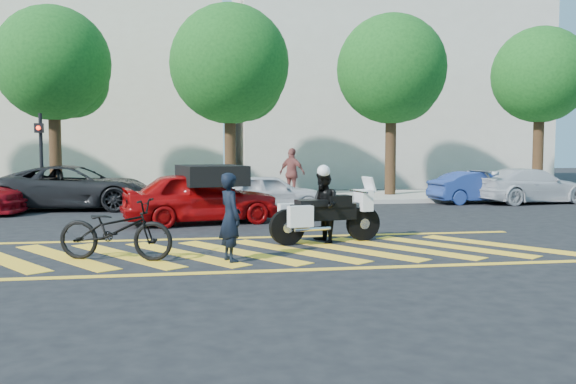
{
  "coord_description": "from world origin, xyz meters",
  "views": [
    {
      "loc": [
        -1.54,
        -11.8,
        2.04
      ],
      "look_at": [
        0.62,
        1.69,
        1.05
      ],
      "focal_mm": 38.0,
      "sensor_mm": 36.0,
      "label": 1
    }
  ],
  "objects": [
    {
      "name": "parked_right",
      "position": [
        8.91,
        9.2,
        0.59
      ],
      "size": [
        3.67,
        1.63,
        1.17
      ],
      "primitive_type": "imported",
      "rotation": [
        0.0,
        0.0,
        1.68
      ],
      "color": "navy",
      "rests_on": "ground"
    },
    {
      "name": "parked_mid_right",
      "position": [
        1.01,
        7.8,
        0.6
      ],
      "size": [
        3.57,
        1.56,
        1.2
      ],
      "primitive_type": "imported",
      "rotation": [
        0.0,
        0.0,
        1.61
      ],
      "color": "silver",
      "rests_on": "ground"
    },
    {
      "name": "pedestrian_right",
      "position": [
        2.23,
        10.69,
        1.09
      ],
      "size": [
        1.12,
        1.1,
        1.89
      ],
      "primitive_type": "imported",
      "rotation": [
        0.0,
        0.0,
        2.38
      ],
      "color": "brown",
      "rests_on": "sidewalk"
    },
    {
      "name": "sidewalk",
      "position": [
        0.0,
        12.0,
        0.07
      ],
      "size": [
        60.0,
        5.0,
        0.15
      ],
      "primitive_type": "cube",
      "color": "#9E998E",
      "rests_on": "ground"
    },
    {
      "name": "tree_center",
      "position": [
        0.13,
        12.06,
        5.1
      ],
      "size": [
        4.6,
        4.6,
        7.56
      ],
      "color": "black",
      "rests_on": "ground"
    },
    {
      "name": "parked_mid_left",
      "position": [
        -5.33,
        9.2,
        0.73
      ],
      "size": [
        5.45,
        2.86,
        1.46
      ],
      "primitive_type": "imported",
      "rotation": [
        0.0,
        0.0,
        1.49
      ],
      "color": "black",
      "rests_on": "ground"
    },
    {
      "name": "tree_right",
      "position": [
        6.63,
        12.06,
        5.05
      ],
      "size": [
        4.4,
        4.4,
        7.41
      ],
      "color": "black",
      "rests_on": "ground"
    },
    {
      "name": "red_convertible",
      "position": [
        -1.27,
        4.74,
        0.71
      ],
      "size": [
        4.44,
        2.51,
        1.42
      ],
      "primitive_type": "imported",
      "rotation": [
        0.0,
        0.0,
        1.78
      ],
      "color": "#9B0708",
      "rests_on": "ground"
    },
    {
      "name": "bicycle",
      "position": [
        -2.89,
        -0.47,
        0.56
      ],
      "size": [
        2.26,
        1.32,
        1.12
      ],
      "primitive_type": "imported",
      "rotation": [
        0.0,
        0.0,
        1.28
      ],
      "color": "black",
      "rests_on": "ground"
    },
    {
      "name": "parked_far_right",
      "position": [
        10.85,
        8.9,
        0.64
      ],
      "size": [
        4.63,
        2.36,
        1.29
      ],
      "primitive_type": "imported",
      "rotation": [
        0.0,
        0.0,
        1.7
      ],
      "color": "#B8BBC0",
      "rests_on": "ground"
    },
    {
      "name": "officer_bike",
      "position": [
        -0.84,
        -0.93,
        0.8
      ],
      "size": [
        0.55,
        0.67,
        1.6
      ],
      "primitive_type": "imported",
      "rotation": [
        0.0,
        0.0,
        1.89
      ],
      "color": "black",
      "rests_on": "ground"
    },
    {
      "name": "police_motorcycle",
      "position": [
        1.29,
        0.91,
        0.61
      ],
      "size": [
        2.53,
        1.02,
        1.12
      ],
      "rotation": [
        0.0,
        0.0,
        0.2
      ],
      "color": "black",
      "rests_on": "ground"
    },
    {
      "name": "signal_pole",
      "position": [
        -6.5,
        9.74,
        1.92
      ],
      "size": [
        0.28,
        0.43,
        3.2
      ],
      "color": "black",
      "rests_on": "ground"
    },
    {
      "name": "crosswalk",
      "position": [
        -0.04,
        0.0,
        0.0
      ],
      "size": [
        12.33,
        4.0,
        0.01
      ],
      "color": "yellow",
      "rests_on": "ground"
    },
    {
      "name": "building_right",
      "position": [
        9.0,
        21.0,
        5.5
      ],
      "size": [
        16.0,
        8.0,
        11.0
      ],
      "primitive_type": "cube",
      "color": "beige",
      "rests_on": "ground"
    },
    {
      "name": "ground",
      "position": [
        0.0,
        0.0,
        0.0
      ],
      "size": [
        90.0,
        90.0,
        0.0
      ],
      "primitive_type": "plane",
      "color": "black",
      "rests_on": "ground"
    },
    {
      "name": "tree_left",
      "position": [
        -6.37,
        12.06,
        4.99
      ],
      "size": [
        4.2,
        4.2,
        7.26
      ],
      "color": "black",
      "rests_on": "ground"
    },
    {
      "name": "officer_moto",
      "position": [
        1.27,
        0.92,
        0.78
      ],
      "size": [
        0.72,
        0.86,
        1.55
      ],
      "primitive_type": "imported",
      "rotation": [
        0.0,
        0.0,
        -1.37
      ],
      "color": "black",
      "rests_on": "ground"
    },
    {
      "name": "tree_far_right",
      "position": [
        13.13,
        12.06,
        4.94
      ],
      "size": [
        4.0,
        4.0,
        7.1
      ],
      "color": "black",
      "rests_on": "ground"
    },
    {
      "name": "building_left",
      "position": [
        -8.0,
        21.0,
        5.0
      ],
      "size": [
        16.0,
        8.0,
        10.0
      ],
      "primitive_type": "cube",
      "color": "beige",
      "rests_on": "ground"
    }
  ]
}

